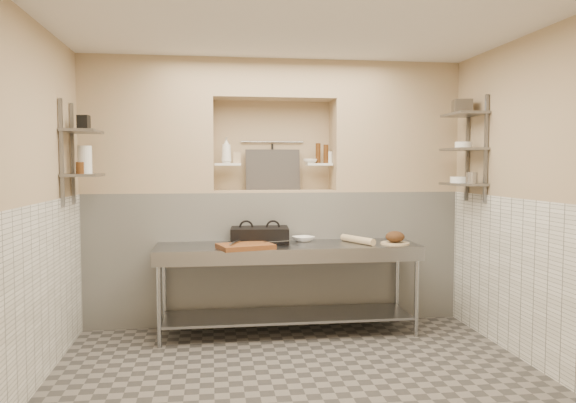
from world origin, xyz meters
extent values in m
cube|color=#635E58|center=(0.00, 0.00, -0.05)|extent=(4.00, 3.90, 0.10)
cube|color=silver|center=(0.00, 0.00, 2.85)|extent=(4.00, 3.90, 0.10)
cube|color=tan|center=(-2.05, 0.00, 1.40)|extent=(0.10, 3.90, 2.80)
cube|color=tan|center=(2.05, 0.00, 1.40)|extent=(0.10, 3.90, 2.80)
cube|color=tan|center=(0.00, 2.00, 1.40)|extent=(4.00, 0.10, 2.80)
cube|color=tan|center=(0.00, -2.00, 1.40)|extent=(4.00, 0.10, 2.80)
cube|color=white|center=(0.00, 1.75, 0.70)|extent=(4.00, 0.40, 1.40)
cube|color=tan|center=(0.00, 1.75, 1.41)|extent=(1.30, 0.40, 0.02)
cube|color=tan|center=(-1.33, 1.75, 2.10)|extent=(1.35, 0.40, 1.40)
cube|color=tan|center=(1.33, 1.75, 2.10)|extent=(1.35, 0.40, 1.40)
cube|color=tan|center=(0.00, 1.75, 2.60)|extent=(1.30, 0.40, 0.40)
cube|color=white|center=(-1.99, 0.00, 0.70)|extent=(0.02, 3.90, 1.40)
cube|color=white|center=(1.99, 0.00, 0.70)|extent=(0.02, 3.90, 1.40)
cube|color=white|center=(-0.50, 1.75, 1.70)|extent=(0.28, 0.16, 0.02)
cube|color=white|center=(0.50, 1.75, 1.70)|extent=(0.28, 0.16, 0.02)
cylinder|color=gray|center=(0.00, 1.92, 1.95)|extent=(0.70, 0.02, 0.02)
cylinder|color=black|center=(0.00, 1.90, 1.78)|extent=(0.02, 0.02, 0.30)
cube|color=#383330|center=(0.00, 1.85, 1.64)|extent=(0.60, 0.08, 0.45)
cube|color=slate|center=(-1.98, 1.25, 1.80)|extent=(0.03, 0.03, 0.95)
cube|color=slate|center=(-1.98, 0.85, 1.80)|extent=(0.03, 0.03, 0.95)
cube|color=slate|center=(-1.84, 1.05, 1.60)|extent=(0.30, 0.50, 0.02)
cube|color=slate|center=(-1.84, 1.05, 2.00)|extent=(0.30, 0.50, 0.03)
cube|color=slate|center=(1.98, 1.25, 1.85)|extent=(0.03, 0.03, 1.05)
cube|color=slate|center=(1.98, 0.85, 1.85)|extent=(0.03, 0.03, 1.05)
cube|color=slate|center=(1.84, 1.05, 1.50)|extent=(0.30, 0.50, 0.02)
cube|color=slate|center=(1.84, 1.05, 1.85)|extent=(0.30, 0.50, 0.02)
cube|color=slate|center=(1.84, 1.05, 2.20)|extent=(0.30, 0.50, 0.03)
cube|color=gray|center=(0.08, 1.20, 0.88)|extent=(2.60, 0.70, 0.04)
cube|color=gray|center=(0.08, 1.20, 0.18)|extent=(2.45, 0.60, 0.03)
cube|color=gray|center=(0.08, 0.87, 0.82)|extent=(2.60, 0.02, 0.12)
cylinder|color=gray|center=(-1.16, 0.91, 0.43)|extent=(0.04, 0.04, 0.86)
cylinder|color=gray|center=(-1.16, 1.49, 0.43)|extent=(0.04, 0.04, 0.86)
cylinder|color=gray|center=(1.32, 0.91, 0.43)|extent=(0.04, 0.04, 0.86)
cylinder|color=gray|center=(1.32, 1.49, 0.43)|extent=(0.04, 0.04, 0.86)
cube|color=black|center=(-0.19, 1.37, 0.95)|extent=(0.61, 0.46, 0.11)
cube|color=black|center=(-0.19, 1.37, 1.03)|extent=(0.61, 0.46, 0.05)
cube|color=brown|center=(-0.36, 0.98, 0.92)|extent=(0.57, 0.47, 0.04)
cube|color=gray|center=(-0.04, 1.10, 0.95)|extent=(0.28, 0.10, 0.01)
cylinder|color=gray|center=(-0.46, 1.01, 0.96)|extent=(0.12, 0.28, 0.03)
imported|color=white|center=(0.27, 1.40, 0.93)|extent=(0.28, 0.28, 0.05)
cylinder|color=tan|center=(0.79, 1.19, 0.94)|extent=(0.27, 0.45, 0.07)
cylinder|color=tan|center=(1.15, 1.09, 0.91)|extent=(0.29, 0.29, 0.02)
ellipsoid|color=#4C2D19|center=(1.15, 1.09, 0.97)|extent=(0.19, 0.19, 0.11)
imported|color=white|center=(-0.51, 1.72, 1.85)|extent=(0.12, 0.12, 0.28)
cube|color=tan|center=(-0.40, 1.76, 1.77)|extent=(0.08, 0.08, 0.12)
imported|color=white|center=(0.40, 1.73, 1.74)|extent=(0.20, 0.20, 0.05)
cylinder|color=#48260F|center=(0.57, 1.74, 1.81)|extent=(0.06, 0.06, 0.20)
cylinder|color=#48260F|center=(0.49, 1.76, 1.82)|extent=(0.05, 0.05, 0.22)
cylinder|color=white|center=(0.62, 1.76, 1.78)|extent=(0.08, 0.08, 0.13)
cylinder|color=white|center=(-1.84, 1.13, 1.74)|extent=(0.13, 0.13, 0.26)
cylinder|color=#48260F|center=(-1.84, 0.92, 1.67)|extent=(0.07, 0.07, 0.11)
cube|color=black|center=(-1.84, 1.12, 2.08)|extent=(0.11, 0.11, 0.14)
cylinder|color=white|center=(1.84, 1.11, 1.54)|extent=(0.21, 0.21, 0.06)
cylinder|color=gray|center=(1.84, 0.86, 1.57)|extent=(0.11, 0.11, 0.11)
cylinder|color=white|center=(1.84, 1.06, 1.89)|extent=(0.17, 0.17, 0.06)
cube|color=gray|center=(1.84, 1.11, 2.28)|extent=(0.22, 0.25, 0.14)
camera|label=1|loc=(-0.68, -4.31, 1.69)|focal=35.00mm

